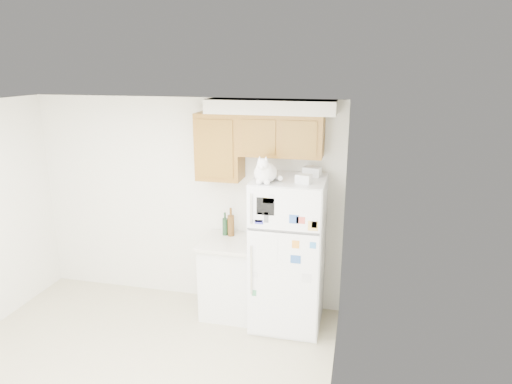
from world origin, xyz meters
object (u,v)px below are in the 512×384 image
(storage_box_back, at_px, (312,172))
(bottle_green, at_px, (225,224))
(cat, at_px, (265,172))
(bottle_amber, at_px, (231,222))
(storage_box_front, at_px, (304,179))
(refrigerator, at_px, (288,254))
(base_counter, at_px, (230,277))

(storage_box_back, relative_size, bottle_green, 0.65)
(cat, height_order, bottle_green, cat)
(bottle_green, bearing_deg, storage_box_back, -2.97)
(cat, bearing_deg, bottle_green, 142.78)
(bottle_green, bearing_deg, cat, -37.22)
(bottle_green, xyz_separation_m, bottle_amber, (0.08, -0.01, 0.03))
(storage_box_front, distance_m, bottle_green, 1.23)
(refrigerator, height_order, bottle_green, refrigerator)
(cat, xyz_separation_m, storage_box_front, (0.38, 0.06, -0.07))
(storage_box_front, height_order, bottle_green, storage_box_front)
(cat, bearing_deg, bottle_amber, 139.52)
(refrigerator, distance_m, cat, 1.01)
(base_counter, distance_m, storage_box_back, 1.58)
(cat, bearing_deg, storage_box_front, 9.29)
(cat, relative_size, storage_box_front, 2.83)
(bottle_amber, bearing_deg, bottle_green, 171.92)
(base_counter, height_order, storage_box_back, storage_box_back)
(bottle_amber, bearing_deg, storage_box_back, -2.55)
(storage_box_front, distance_m, bottle_amber, 1.15)
(bottle_green, bearing_deg, base_counter, -57.16)
(storage_box_back, bearing_deg, refrigerator, -132.21)
(storage_box_back, bearing_deg, bottle_amber, -173.85)
(refrigerator, xyz_separation_m, cat, (-0.22, -0.21, 0.96))
(storage_box_front, xyz_separation_m, bottle_amber, (-0.88, 0.36, -0.65))
(refrigerator, distance_m, storage_box_front, 0.92)
(cat, height_order, bottle_amber, cat)
(storage_box_back, bearing_deg, storage_box_front, -90.07)
(refrigerator, bearing_deg, storage_box_back, 39.09)
(refrigerator, xyz_separation_m, bottle_green, (-0.79, 0.23, 0.21))
(refrigerator, relative_size, storage_box_back, 9.44)
(cat, height_order, storage_box_front, cat)
(refrigerator, relative_size, base_counter, 1.85)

